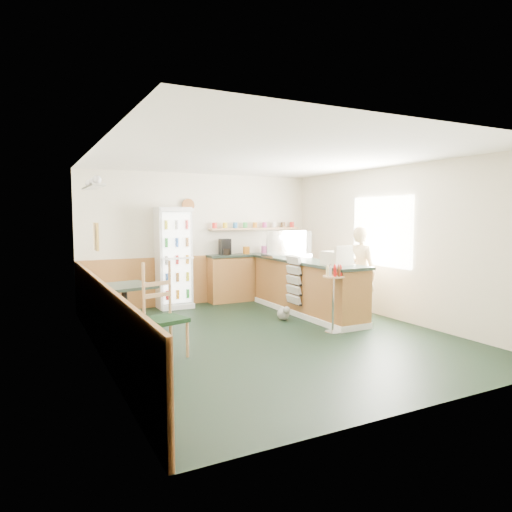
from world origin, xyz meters
TOP-DOWN VIEW (x-y plane):
  - ground at (0.00, 0.00)m, footprint 6.00×6.00m
  - room_envelope at (-0.23, 0.73)m, footprint 5.04×6.02m
  - service_counter at (1.35, 1.07)m, footprint 0.68×3.01m
  - back_counter at (1.19, 2.80)m, footprint 2.24×0.42m
  - drinks_fridge at (-0.68, 2.74)m, footprint 0.66×0.54m
  - display_case at (1.35, 1.78)m, footprint 0.90×0.47m
  - cash_register at (1.35, 0.15)m, footprint 0.42×0.44m
  - shopkeeper at (2.05, 0.33)m, footprint 0.44×0.58m
  - condiment_stand at (0.94, -0.31)m, footprint 0.34×0.34m
  - newspaper_rack at (0.99, 0.94)m, footprint 0.09×0.44m
  - cafe_table at (-2.05, 0.72)m, footprint 0.89×0.89m
  - cafe_chair at (-1.73, -0.22)m, footprint 0.56×0.57m
  - dog_doorstop at (0.69, 0.77)m, footprint 0.22×0.28m

SIDE VIEW (x-z plane):
  - ground at x=0.00m, z-range 0.00..0.00m
  - dog_doorstop at x=0.69m, z-range -0.01..0.26m
  - service_counter at x=1.35m, z-range -0.04..0.97m
  - back_counter at x=1.19m, z-range -0.30..1.39m
  - cafe_table at x=-2.05m, z-range 0.17..1.00m
  - cafe_chair at x=-1.73m, z-range 0.03..1.26m
  - newspaper_rack at x=0.99m, z-range 0.23..1.11m
  - condiment_stand at x=0.94m, z-range 0.19..1.24m
  - shopkeeper at x=2.05m, z-range 0.00..1.65m
  - drinks_fridge at x=-0.68m, z-range 0.00..2.00m
  - cash_register at x=1.35m, z-range 1.01..1.24m
  - display_case at x=1.35m, z-range 1.01..1.52m
  - room_envelope at x=-0.23m, z-range 0.16..2.88m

